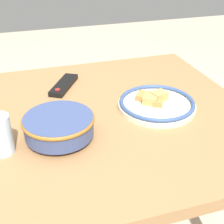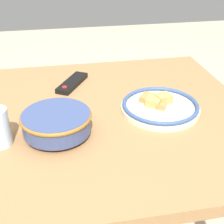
{
  "view_description": "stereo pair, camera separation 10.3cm",
  "coord_description": "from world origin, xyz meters",
  "px_view_note": "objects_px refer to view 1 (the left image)",
  "views": [
    {
      "loc": [
        -0.19,
        -0.92,
        1.33
      ],
      "look_at": [
        0.08,
        -0.07,
        0.81
      ],
      "focal_mm": 50.0,
      "sensor_mm": 36.0,
      "label": 1
    },
    {
      "loc": [
        -0.09,
        -0.94,
        1.33
      ],
      "look_at": [
        0.08,
        -0.07,
        0.81
      ],
      "focal_mm": 50.0,
      "sensor_mm": 36.0,
      "label": 2
    }
  ],
  "objects_px": {
    "food_plate": "(156,104)",
    "tv_remote": "(64,85)",
    "noodle_bowl": "(59,125)",
    "drinking_glass": "(0,135)"
  },
  "relations": [
    {
      "from": "noodle_bowl",
      "to": "food_plate",
      "type": "distance_m",
      "value": 0.37
    },
    {
      "from": "food_plate",
      "to": "tv_remote",
      "type": "xyz_separation_m",
      "value": [
        -0.29,
        0.27,
        -0.01
      ]
    },
    {
      "from": "food_plate",
      "to": "tv_remote",
      "type": "bearing_deg",
      "value": 137.2
    },
    {
      "from": "drinking_glass",
      "to": "tv_remote",
      "type": "bearing_deg",
      "value": 57.48
    },
    {
      "from": "noodle_bowl",
      "to": "drinking_glass",
      "type": "distance_m",
      "value": 0.17
    },
    {
      "from": "noodle_bowl",
      "to": "food_plate",
      "type": "height_order",
      "value": "noodle_bowl"
    },
    {
      "from": "food_plate",
      "to": "tv_remote",
      "type": "relative_size",
      "value": 1.43
    },
    {
      "from": "tv_remote",
      "to": "drinking_glass",
      "type": "distance_m",
      "value": 0.45
    },
    {
      "from": "food_plate",
      "to": "drinking_glass",
      "type": "height_order",
      "value": "drinking_glass"
    },
    {
      "from": "food_plate",
      "to": "tv_remote",
      "type": "height_order",
      "value": "food_plate"
    }
  ]
}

